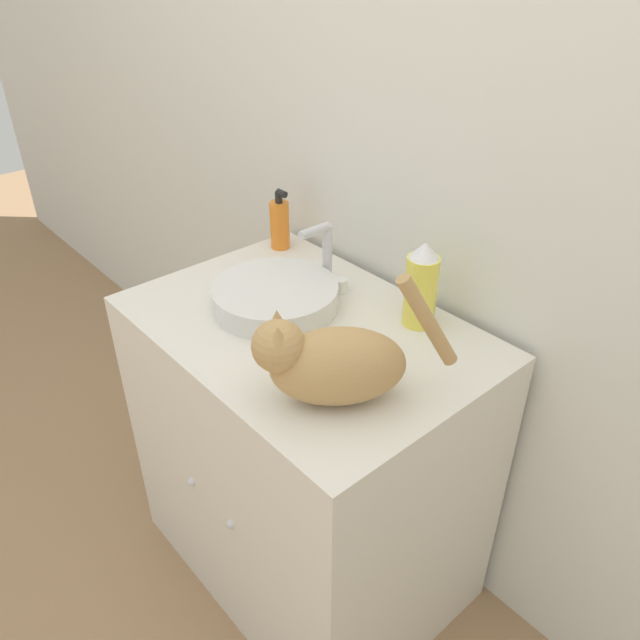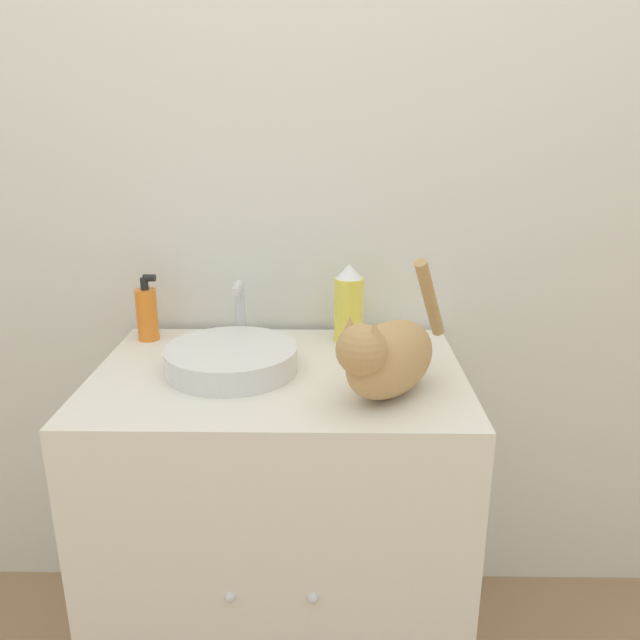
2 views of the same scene
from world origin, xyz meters
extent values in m
plane|color=#997551|center=(0.00, 0.00, 0.00)|extent=(8.00, 8.00, 0.00)
cube|color=silver|center=(0.00, 0.62, 1.25)|extent=(6.00, 0.05, 2.50)
cube|color=silver|center=(0.00, 0.29, 0.41)|extent=(0.83, 0.58, 0.82)
sphere|color=silver|center=(-0.08, 0.00, 0.45)|extent=(0.02, 0.02, 0.02)
sphere|color=silver|center=(0.08, 0.00, 0.45)|extent=(0.02, 0.02, 0.02)
cylinder|color=silver|center=(-0.11, 0.29, 0.85)|extent=(0.30, 0.30, 0.06)
cylinder|color=silver|center=(-0.11, 0.45, 0.90)|extent=(0.02, 0.02, 0.16)
cylinder|color=silver|center=(-0.11, 0.41, 0.98)|extent=(0.02, 0.08, 0.02)
cylinder|color=white|center=(-0.16, 0.45, 0.84)|extent=(0.03, 0.03, 0.03)
cylinder|color=white|center=(-0.06, 0.45, 0.84)|extent=(0.03, 0.03, 0.03)
ellipsoid|color=tan|center=(0.24, 0.17, 0.89)|extent=(0.26, 0.29, 0.15)
sphere|color=tan|center=(0.17, 0.08, 0.95)|extent=(0.14, 0.14, 0.10)
cone|color=tan|center=(0.15, 0.10, 0.99)|extent=(0.05, 0.05, 0.04)
cone|color=tan|center=(0.20, 0.07, 0.99)|extent=(0.05, 0.05, 0.04)
cylinder|color=tan|center=(0.33, 0.30, 0.98)|extent=(0.10, 0.12, 0.19)
cylinder|color=orange|center=(-0.35, 0.50, 0.88)|extent=(0.05, 0.05, 0.13)
cylinder|color=black|center=(-0.35, 0.50, 0.97)|extent=(0.02, 0.02, 0.03)
cylinder|color=black|center=(-0.34, 0.50, 0.98)|extent=(0.03, 0.02, 0.02)
cylinder|color=#EADB4C|center=(0.16, 0.49, 0.90)|extent=(0.07, 0.07, 0.17)
cone|color=white|center=(0.16, 0.49, 1.00)|extent=(0.07, 0.07, 0.04)
camera|label=1|loc=(0.91, -0.46, 1.59)|focal=35.00mm
camera|label=2|loc=(0.11, -1.01, 1.36)|focal=35.00mm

